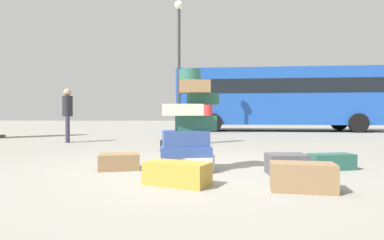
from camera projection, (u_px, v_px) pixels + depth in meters
The scene contains 12 objects.
ground_plane at pixel (194, 171), 4.70m from camera, with size 80.00×80.00×0.00m, color gray.
suitcase_tower at pixel (189, 132), 4.71m from camera, with size 0.90×0.55×1.51m.
suitcase_brown_left_side at pixel (302, 177), 3.46m from camera, with size 0.68×0.34×0.31m, color olive.
suitcase_tan_upright_blue at pixel (177, 173), 3.77m from camera, with size 0.77×0.37×0.27m, color #B28C33.
suitcase_brown_foreground_near at pixel (119, 161), 4.83m from camera, with size 0.60×0.42×0.24m, color olive.
suitcase_black_white_trunk at pixel (179, 145), 7.26m from camera, with size 0.79×0.36×0.26m, color black.
suitcase_charcoal_foreground_far at pixel (287, 164), 4.43m from camera, with size 0.54×0.43×0.29m, color #4C4C51.
suitcase_teal_behind_tower at pixel (331, 162), 4.83m from camera, with size 0.67×0.30×0.24m, color #26594C.
person_bearded_onlooker at pixel (67, 110), 9.53m from camera, with size 0.30×0.32×1.62m.
person_tourist_with_camera at pixel (207, 112), 9.38m from camera, with size 0.30×0.34×1.55m.
parked_bus at pixel (280, 96), 16.37m from camera, with size 10.59×3.20×3.15m.
lamp_post at pixel (179, 46), 12.99m from camera, with size 0.36×0.36×5.51m.
Camera 1 is at (0.17, -4.68, 0.83)m, focal length 29.62 mm.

